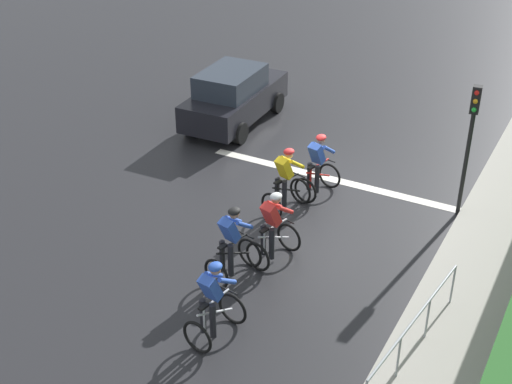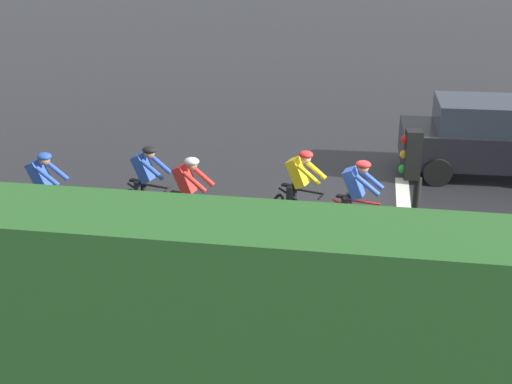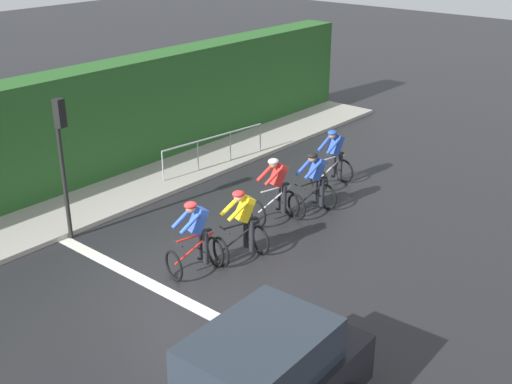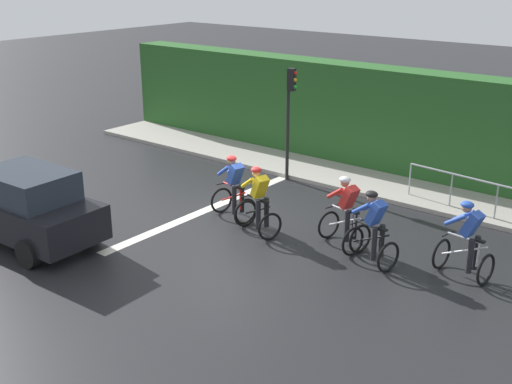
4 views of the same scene
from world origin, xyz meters
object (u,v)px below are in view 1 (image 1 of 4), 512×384
at_px(cyclist_trailing, 317,168).
at_px(pedestrian_railing_kerbside, 415,327).
at_px(cyclist_mid, 273,230).
at_px(traffic_light_near_crossing, 471,132).
at_px(cyclist_lead, 213,304).
at_px(car_black, 234,96).
at_px(cyclist_fourth, 286,183).
at_px(cyclist_second, 232,246).

distance_m(cyclist_trailing, pedestrian_railing_kerbside, 6.11).
relative_size(cyclist_mid, traffic_light_near_crossing, 0.50).
xyz_separation_m(cyclist_trailing, pedestrian_railing_kerbside, (-3.95, 4.66, -0.00)).
height_order(cyclist_lead, pedestrian_railing_kerbside, cyclist_lead).
height_order(cyclist_mid, pedestrian_railing_kerbside, cyclist_mid).
bearing_deg(traffic_light_near_crossing, car_black, -16.13).
distance_m(cyclist_fourth, traffic_light_near_crossing, 4.41).
bearing_deg(pedestrian_railing_kerbside, cyclist_second, -9.11).
xyz_separation_m(cyclist_mid, traffic_light_near_crossing, (-3.08, -3.81, 1.43)).
bearing_deg(pedestrian_railing_kerbside, car_black, -43.36).
xyz_separation_m(cyclist_second, traffic_light_near_crossing, (-3.55, -4.75, 1.43)).
xyz_separation_m(cyclist_fourth, traffic_light_near_crossing, (-3.76, -1.81, 1.43)).
xyz_separation_m(traffic_light_near_crossing, pedestrian_railing_kerbside, (-0.55, 5.41, -1.43)).
distance_m(cyclist_second, cyclist_trailing, 4.01).
distance_m(cyclist_fourth, car_black, 5.43).
relative_size(cyclist_mid, car_black, 0.40).
bearing_deg(cyclist_trailing, cyclist_fourth, 71.37).
bearing_deg(cyclist_lead, traffic_light_near_crossing, -113.77).
bearing_deg(traffic_light_near_crossing, cyclist_fourth, 25.69).
distance_m(cyclist_trailing, traffic_light_near_crossing, 3.76).
height_order(cyclist_second, cyclist_fourth, same).
xyz_separation_m(cyclist_mid, car_black, (4.39, -5.97, 0.08)).
bearing_deg(cyclist_second, car_black, -60.45).
bearing_deg(cyclist_lead, cyclist_second, -70.08).
distance_m(cyclist_trailing, car_black, 4.99).
relative_size(car_black, pedestrian_railing_kerbside, 1.11).
bearing_deg(car_black, traffic_light_near_crossing, 163.87).
height_order(cyclist_second, cyclist_mid, same).
distance_m(cyclist_mid, cyclist_trailing, 3.09).
height_order(cyclist_second, pedestrian_railing_kerbside, cyclist_second).
relative_size(cyclist_second, traffic_light_near_crossing, 0.50).
bearing_deg(cyclist_fourth, cyclist_lead, 100.36).
bearing_deg(cyclist_fourth, traffic_light_near_crossing, -154.31).
bearing_deg(cyclist_second, cyclist_fourth, -85.86).
bearing_deg(cyclist_trailing, pedestrian_railing_kerbside, 130.25).
bearing_deg(cyclist_fourth, cyclist_second, 94.14).
height_order(cyclist_mid, cyclist_fourth, same).
bearing_deg(cyclist_fourth, car_black, -46.96).
relative_size(cyclist_second, cyclist_trailing, 1.00).
height_order(cyclist_second, cyclist_trailing, same).
relative_size(cyclist_fourth, cyclist_trailing, 1.00).
bearing_deg(pedestrian_railing_kerbside, cyclist_lead, 18.57).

